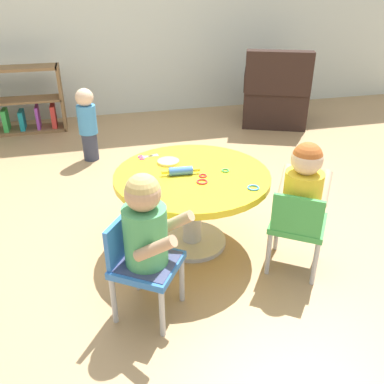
{
  "coord_description": "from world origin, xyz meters",
  "views": [
    {
      "loc": [
        -0.55,
        -2.17,
        1.57
      ],
      "look_at": [
        0.0,
        0.0,
        0.38
      ],
      "focal_mm": 38.65,
      "sensor_mm": 36.0,
      "label": 1
    }
  ],
  "objects_px": {
    "seated_child_left": "(146,225)",
    "craft_scissors": "(145,157)",
    "craft_table": "(192,190)",
    "armchair_dark": "(275,96)",
    "child_chair_left": "(141,262)",
    "rolling_pin": "(181,171)",
    "bookshelf_low": "(19,105)",
    "seated_child_right": "(303,187)",
    "toddler_standing": "(87,123)",
    "child_chair_right": "(297,225)"
  },
  "relations": [
    {
      "from": "child_chair_left",
      "to": "child_chair_right",
      "type": "height_order",
      "value": "same"
    },
    {
      "from": "child_chair_right",
      "to": "armchair_dark",
      "type": "bearing_deg",
      "value": 68.2
    },
    {
      "from": "craft_table",
      "to": "child_chair_left",
      "type": "bearing_deg",
      "value": -127.13
    },
    {
      "from": "craft_scissors",
      "to": "seated_child_left",
      "type": "bearing_deg",
      "value": -98.37
    },
    {
      "from": "child_chair_right",
      "to": "seated_child_right",
      "type": "relative_size",
      "value": 1.05
    },
    {
      "from": "craft_table",
      "to": "child_chair_right",
      "type": "xyz_separation_m",
      "value": [
        0.51,
        -0.4,
        -0.09
      ]
    },
    {
      "from": "armchair_dark",
      "to": "bookshelf_low",
      "type": "bearing_deg",
      "value": 171.94
    },
    {
      "from": "toddler_standing",
      "to": "bookshelf_low",
      "type": "bearing_deg",
      "value": 125.63
    },
    {
      "from": "seated_child_left",
      "to": "craft_scissors",
      "type": "relative_size",
      "value": 3.68
    },
    {
      "from": "armchair_dark",
      "to": "craft_table",
      "type": "bearing_deg",
      "value": -125.48
    },
    {
      "from": "child_chair_left",
      "to": "seated_child_left",
      "type": "distance_m",
      "value": 0.23
    },
    {
      "from": "toddler_standing",
      "to": "craft_scissors",
      "type": "bearing_deg",
      "value": -74.55
    },
    {
      "from": "seated_child_left",
      "to": "seated_child_right",
      "type": "height_order",
      "value": "same"
    },
    {
      "from": "armchair_dark",
      "to": "rolling_pin",
      "type": "height_order",
      "value": "armchair_dark"
    },
    {
      "from": "seated_child_left",
      "to": "armchair_dark",
      "type": "xyz_separation_m",
      "value": [
        1.89,
        2.69,
        -0.22
      ]
    },
    {
      "from": "seated_child_right",
      "to": "toddler_standing",
      "type": "distance_m",
      "value": 2.25
    },
    {
      "from": "child_chair_left",
      "to": "rolling_pin",
      "type": "distance_m",
      "value": 0.65
    },
    {
      "from": "seated_child_left",
      "to": "craft_scissors",
      "type": "height_order",
      "value": "seated_child_left"
    },
    {
      "from": "child_chair_left",
      "to": "toddler_standing",
      "type": "distance_m",
      "value": 2.1
    },
    {
      "from": "craft_table",
      "to": "armchair_dark",
      "type": "relative_size",
      "value": 1.01
    },
    {
      "from": "rolling_pin",
      "to": "seated_child_left",
      "type": "bearing_deg",
      "value": -118.26
    },
    {
      "from": "rolling_pin",
      "to": "seated_child_right",
      "type": "bearing_deg",
      "value": -31.66
    },
    {
      "from": "seated_child_left",
      "to": "bookshelf_low",
      "type": "bearing_deg",
      "value": 106.66
    },
    {
      "from": "toddler_standing",
      "to": "child_chair_left",
      "type": "bearing_deg",
      "value": -84.83
    },
    {
      "from": "bookshelf_low",
      "to": "rolling_pin",
      "type": "xyz_separation_m",
      "value": [
        1.22,
        -2.55,
        0.23
      ]
    },
    {
      "from": "craft_table",
      "to": "armchair_dark",
      "type": "bearing_deg",
      "value": 54.52
    },
    {
      "from": "craft_table",
      "to": "craft_scissors",
      "type": "xyz_separation_m",
      "value": [
        -0.23,
        0.31,
        0.11
      ]
    },
    {
      "from": "bookshelf_low",
      "to": "armchair_dark",
      "type": "relative_size",
      "value": 1.0
    },
    {
      "from": "child_chair_left",
      "to": "craft_scissors",
      "type": "relative_size",
      "value": 3.86
    },
    {
      "from": "child_chair_right",
      "to": "craft_scissors",
      "type": "xyz_separation_m",
      "value": [
        -0.75,
        0.72,
        0.2
      ]
    },
    {
      "from": "child_chair_right",
      "to": "toddler_standing",
      "type": "height_order",
      "value": "toddler_standing"
    },
    {
      "from": "bookshelf_low",
      "to": "craft_scissors",
      "type": "height_order",
      "value": "bookshelf_low"
    },
    {
      "from": "seated_child_left",
      "to": "toddler_standing",
      "type": "bearing_deg",
      "value": 96.0
    },
    {
      "from": "craft_table",
      "to": "armchair_dark",
      "type": "xyz_separation_m",
      "value": [
        1.53,
        2.15,
        -0.08
      ]
    },
    {
      "from": "seated_child_left",
      "to": "child_chair_right",
      "type": "distance_m",
      "value": 0.91
    },
    {
      "from": "child_chair_right",
      "to": "craft_scissors",
      "type": "relative_size",
      "value": 3.86
    },
    {
      "from": "seated_child_left",
      "to": "rolling_pin",
      "type": "bearing_deg",
      "value": 61.74
    },
    {
      "from": "seated_child_right",
      "to": "bookshelf_low",
      "type": "relative_size",
      "value": 0.55
    },
    {
      "from": "seated_child_left",
      "to": "bookshelf_low",
      "type": "xyz_separation_m",
      "value": [
        -0.93,
        3.09,
        -0.23
      ]
    },
    {
      "from": "seated_child_left",
      "to": "seated_child_right",
      "type": "relative_size",
      "value": 1.0
    },
    {
      "from": "craft_table",
      "to": "bookshelf_low",
      "type": "height_order",
      "value": "bookshelf_low"
    },
    {
      "from": "seated_child_right",
      "to": "seated_child_left",
      "type": "bearing_deg",
      "value": -169.25
    },
    {
      "from": "bookshelf_low",
      "to": "armchair_dark",
      "type": "xyz_separation_m",
      "value": [
        2.82,
        -0.4,
        0.01
      ]
    },
    {
      "from": "seated_child_right",
      "to": "armchair_dark",
      "type": "height_order",
      "value": "armchair_dark"
    },
    {
      "from": "craft_table",
      "to": "child_chair_left",
      "type": "relative_size",
      "value": 1.76
    },
    {
      "from": "child_chair_left",
      "to": "seated_child_left",
      "type": "xyz_separation_m",
      "value": [
        0.03,
        -0.02,
        0.23
      ]
    },
    {
      "from": "craft_table",
      "to": "armchair_dark",
      "type": "distance_m",
      "value": 2.64
    },
    {
      "from": "child_chair_left",
      "to": "rolling_pin",
      "type": "relative_size",
      "value": 2.32
    },
    {
      "from": "seated_child_left",
      "to": "seated_child_right",
      "type": "distance_m",
      "value": 0.91
    },
    {
      "from": "child_chair_left",
      "to": "bookshelf_low",
      "type": "height_order",
      "value": "bookshelf_low"
    }
  ]
}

